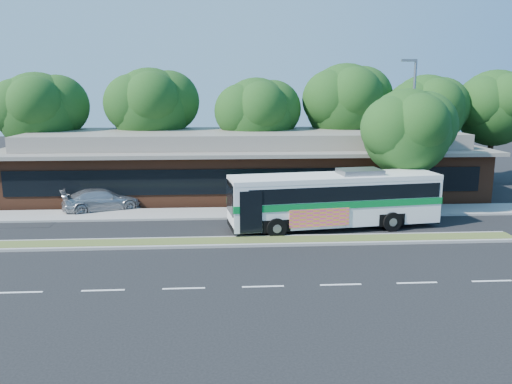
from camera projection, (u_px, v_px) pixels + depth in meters
ground at (255, 246)px, 23.87m from camera, size 120.00×120.00×0.00m
median_strip at (254, 241)px, 24.44m from camera, size 26.00×1.10×0.15m
sidewalk at (249, 213)px, 30.11m from camera, size 44.00×2.60×0.12m
plaza_building at (244, 163)px, 36.14m from camera, size 33.20×11.20×4.45m
lamp_post at (411, 132)px, 29.33m from camera, size 0.93×0.18×9.07m
tree_bg_a at (45, 110)px, 36.60m from camera, size 6.47×5.80×8.63m
tree_bg_b at (156, 106)px, 38.01m from camera, size 6.69×6.00×9.00m
tree_bg_c at (261, 113)px, 37.62m from camera, size 6.24×5.60×8.26m
tree_bg_d at (351, 102)px, 38.88m from camera, size 6.91×6.20×9.37m
tree_bg_e at (430, 111)px, 38.39m from camera, size 6.47×5.80×8.50m
tree_bg_f at (499, 106)px, 39.68m from camera, size 6.69×6.00×8.92m
transit_bus at (335, 196)px, 26.70m from camera, size 11.54×3.99×3.18m
sedan at (102, 200)px, 30.81m from camera, size 5.12×3.52×1.38m
sidewalk_tree at (412, 130)px, 29.64m from camera, size 5.73×5.14×7.44m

